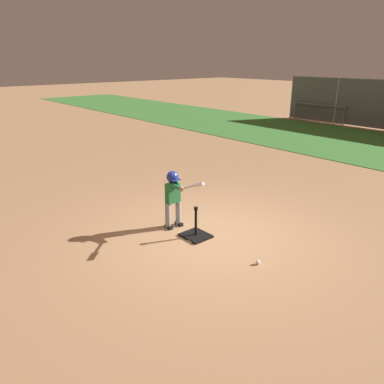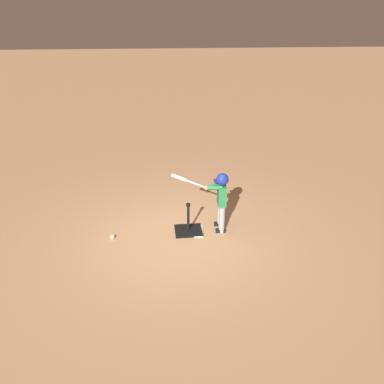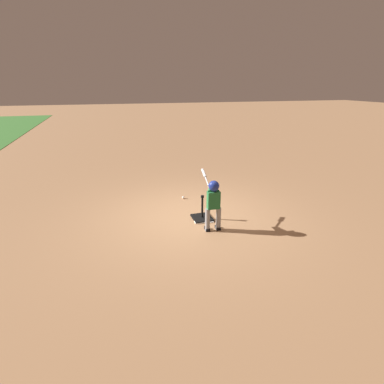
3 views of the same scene
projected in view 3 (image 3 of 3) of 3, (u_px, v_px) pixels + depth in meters
ground_plane at (190, 216)px, 7.34m from camera, size 90.00×90.00×0.00m
home_plate at (203, 219)px, 7.16m from camera, size 0.48×0.48×0.02m
batting_tee at (202, 216)px, 7.19m from camera, size 0.51×0.45×0.60m
batter_child at (213, 199)px, 6.44m from camera, size 1.05×0.36×1.17m
baseball at (183, 197)px, 8.45m from camera, size 0.07×0.07×0.07m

